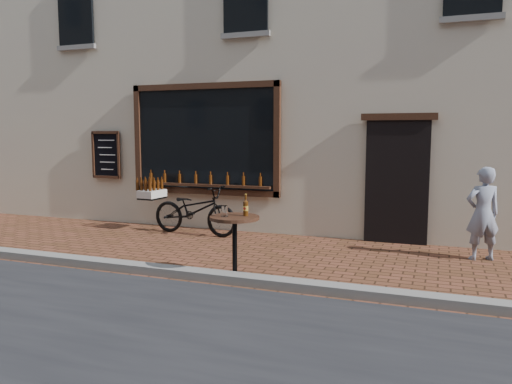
% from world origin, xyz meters
% --- Properties ---
extents(ground, '(90.00, 90.00, 0.00)m').
position_xyz_m(ground, '(0.00, 0.00, 0.00)').
color(ground, '#512E1A').
rests_on(ground, ground).
extents(kerb, '(90.00, 0.25, 0.12)m').
position_xyz_m(kerb, '(0.00, 0.20, 0.06)').
color(kerb, slate).
rests_on(kerb, ground).
extents(shop_building, '(28.00, 6.20, 10.00)m').
position_xyz_m(shop_building, '(0.00, 6.50, 5.00)').
color(shop_building, '#BEAD96').
rests_on(shop_building, ground).
extents(cargo_bicycle, '(2.21, 0.79, 1.03)m').
position_xyz_m(cargo_bicycle, '(-1.88, 2.87, 0.49)').
color(cargo_bicycle, black).
rests_on(cargo_bicycle, ground).
extents(bistro_table, '(0.67, 0.67, 1.15)m').
position_xyz_m(bistro_table, '(0.06, 0.39, 0.62)').
color(bistro_table, black).
rests_on(bistro_table, ground).
extents(pedestrian, '(0.63, 0.53, 1.46)m').
position_xyz_m(pedestrian, '(3.27, 2.68, 0.73)').
color(pedestrian, gray).
rests_on(pedestrian, ground).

